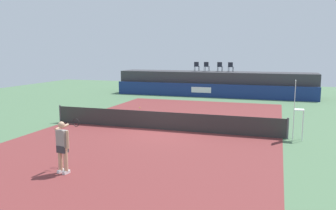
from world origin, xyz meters
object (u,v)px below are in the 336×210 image
(net_post_near, at_px, (60,114))
(tennis_player, at_px, (63,145))
(spectator_chair_right, at_px, (231,67))
(spectator_chair_far_left, at_px, (197,66))
(spectator_chair_center, at_px, (220,66))
(tennis_ball, at_px, (140,108))
(spectator_chair_left, at_px, (207,66))
(net_post_far, at_px, (288,128))
(umpire_chair, at_px, (297,106))

(net_post_near, height_order, tennis_player, tennis_player)
(tennis_player, bearing_deg, spectator_chair_right, 83.70)
(spectator_chair_far_left, xyz_separation_m, spectator_chair_right, (3.22, -0.07, 0.00))
(spectator_chair_center, relative_size, tennis_ball, 13.06)
(tennis_ball, bearing_deg, spectator_chair_left, 72.48)
(spectator_chair_left, height_order, tennis_player, spectator_chair_left)
(net_post_far, bearing_deg, umpire_chair, 0.64)
(spectator_chair_left, height_order, spectator_chair_center, same)
(spectator_chair_left, distance_m, spectator_chair_center, 1.26)
(spectator_chair_center, height_order, tennis_player, spectator_chair_center)
(spectator_chair_far_left, distance_m, tennis_ball, 9.88)
(spectator_chair_far_left, bearing_deg, spectator_chair_right, -1.26)
(spectator_chair_far_left, relative_size, tennis_ball, 13.06)
(spectator_chair_center, distance_m, tennis_ball, 10.60)
(net_post_far, bearing_deg, tennis_ball, 148.47)
(umpire_chair, distance_m, tennis_ball, 12.12)
(spectator_chair_far_left, xyz_separation_m, spectator_chair_left, (0.94, 0.08, 0.00))
(spectator_chair_right, xyz_separation_m, net_post_far, (4.76, -15.37, -2.19))
(spectator_chair_left, xyz_separation_m, net_post_far, (7.04, -15.51, -2.19))
(spectator_chair_right, distance_m, net_post_far, 16.24)
(tennis_player, distance_m, tennis_ball, 13.59)
(spectator_chair_left, height_order, tennis_ball, spectator_chair_left)
(spectator_chair_right, distance_m, net_post_near, 17.30)
(spectator_chair_left, distance_m, tennis_player, 22.72)
(spectator_chair_far_left, bearing_deg, tennis_player, -88.13)
(spectator_chair_center, relative_size, tennis_player, 0.50)
(spectator_chair_center, bearing_deg, spectator_chair_far_left, -178.61)
(spectator_chair_left, distance_m, net_post_far, 17.18)
(spectator_chair_right, xyz_separation_m, tennis_player, (-2.49, -22.50, -1.73))
(net_post_near, xyz_separation_m, net_post_far, (12.40, 0.00, 0.00))
(spectator_chair_center, bearing_deg, net_post_far, -69.52)
(spectator_chair_far_left, height_order, spectator_chair_right, same)
(spectator_chair_right, height_order, tennis_player, spectator_chair_right)
(spectator_chair_right, relative_size, umpire_chair, 0.32)
(spectator_chair_right, bearing_deg, spectator_chair_center, 173.04)
(spectator_chair_far_left, xyz_separation_m, net_post_near, (-4.41, -15.44, -2.19))
(net_post_near, xyz_separation_m, tennis_player, (5.15, -7.14, 0.46))
(spectator_chair_right, bearing_deg, spectator_chair_far_left, 178.74)
(spectator_chair_far_left, distance_m, spectator_chair_left, 0.95)
(umpire_chair, distance_m, tennis_player, 10.44)
(spectator_chair_far_left, bearing_deg, spectator_chair_left, 4.74)
(tennis_player, bearing_deg, spectator_chair_center, 86.30)
(spectator_chair_left, bearing_deg, spectator_chair_center, -1.13)
(spectator_chair_left, distance_m, tennis_ball, 10.19)
(spectator_chair_far_left, height_order, umpire_chair, spectator_chair_far_left)
(umpire_chair, xyz_separation_m, tennis_player, (-7.59, -7.14, -0.63))
(spectator_chair_right, height_order, net_post_near, spectator_chair_right)
(spectator_chair_right, bearing_deg, net_post_far, -72.77)
(net_post_far, xyz_separation_m, tennis_ball, (-10.00, 6.14, -0.46))
(net_post_near, distance_m, net_post_far, 12.40)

